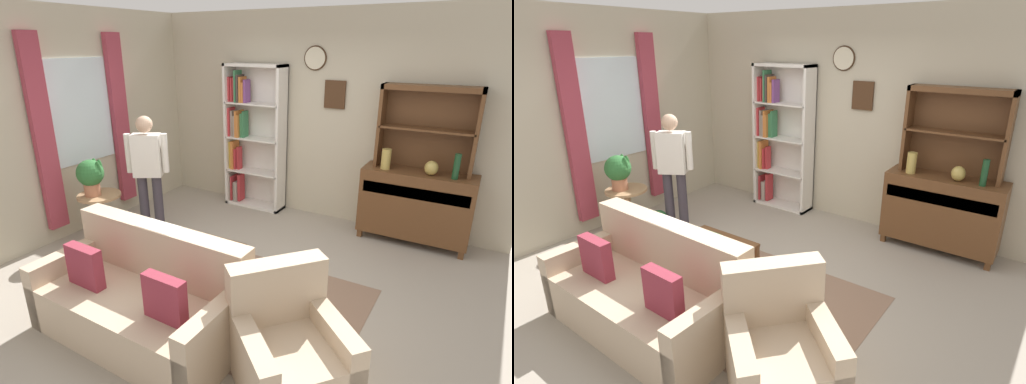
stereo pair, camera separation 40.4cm
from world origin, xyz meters
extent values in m
cube|color=#9E9384|center=(0.00, 0.00, -0.01)|extent=(5.40, 4.60, 0.02)
cube|color=#BCB299|center=(0.00, 2.13, 1.40)|extent=(5.00, 0.06, 2.80)
cylinder|color=beige|center=(-0.10, 2.08, 2.18)|extent=(0.28, 0.03, 0.28)
torus|color=#382314|center=(-0.10, 2.08, 2.18)|extent=(0.31, 0.02, 0.31)
cube|color=#422816|center=(0.20, 2.08, 1.73)|extent=(0.28, 0.03, 0.36)
cube|color=#BCB299|center=(-2.53, 0.00, 1.40)|extent=(0.06, 4.20, 2.80)
cube|color=silver|center=(-2.49, 0.23, 1.55)|extent=(0.02, 0.90, 1.30)
cube|color=#9E3847|center=(-2.44, -0.35, 1.35)|extent=(0.08, 0.24, 2.30)
cube|color=#9E3847|center=(-2.44, 0.81, 1.35)|extent=(0.08, 0.24, 2.30)
cube|color=#846651|center=(0.20, -0.30, 0.00)|extent=(2.34, 1.71, 0.01)
cube|color=silver|center=(-1.35, 1.93, 1.05)|extent=(0.04, 0.30, 2.10)
cube|color=silver|center=(-0.49, 1.93, 1.05)|extent=(0.04, 0.30, 2.10)
cube|color=silver|center=(-0.92, 1.93, 2.08)|extent=(0.90, 0.30, 0.04)
cube|color=silver|center=(-0.92, 1.93, 0.02)|extent=(0.90, 0.30, 0.04)
cube|color=silver|center=(-0.92, 2.07, 1.05)|extent=(0.90, 0.01, 2.10)
cube|color=silver|center=(-0.92, 1.93, 0.55)|extent=(0.86, 0.30, 0.02)
cube|color=gray|center=(-1.32, 1.91, 0.27)|extent=(0.03, 0.21, 0.43)
cube|color=#B22D33|center=(-1.28, 1.91, 0.24)|extent=(0.02, 0.21, 0.39)
cube|color=gray|center=(-1.25, 1.91, 0.20)|extent=(0.02, 0.17, 0.29)
cube|color=gray|center=(-1.20, 1.91, 0.20)|extent=(0.04, 0.20, 0.30)
cube|color=#B22D33|center=(-1.16, 1.91, 0.26)|extent=(0.04, 0.16, 0.42)
cube|color=silver|center=(-0.92, 1.93, 1.05)|extent=(0.86, 0.30, 0.02)
cube|color=gold|center=(-1.31, 1.91, 0.76)|extent=(0.04, 0.13, 0.41)
cube|color=#CC7233|center=(-1.26, 1.91, 0.77)|extent=(0.04, 0.20, 0.43)
cube|color=#B22D33|center=(-1.22, 1.91, 0.71)|extent=(0.03, 0.16, 0.31)
cube|color=#B22D33|center=(-1.18, 1.91, 0.73)|extent=(0.04, 0.11, 0.34)
cube|color=silver|center=(-0.92, 1.93, 1.56)|extent=(0.86, 0.30, 0.02)
cube|color=#B22D33|center=(-1.31, 1.91, 1.27)|extent=(0.03, 0.17, 0.41)
cube|color=gray|center=(-1.28, 1.91, 1.25)|extent=(0.03, 0.13, 0.38)
cube|color=gold|center=(-1.25, 1.91, 1.20)|extent=(0.02, 0.12, 0.29)
cube|color=gray|center=(-1.22, 1.91, 1.22)|extent=(0.03, 0.19, 0.31)
cube|color=#CC7233|center=(-1.18, 1.91, 1.25)|extent=(0.03, 0.23, 0.38)
cube|color=#CC7233|center=(-1.15, 1.91, 1.22)|extent=(0.03, 0.24, 0.33)
cube|color=#337247|center=(-1.11, 1.91, 1.23)|extent=(0.04, 0.14, 0.35)
cube|color=#337247|center=(-1.07, 1.91, 1.25)|extent=(0.03, 0.15, 0.38)
cube|color=#B22D33|center=(-1.32, 1.91, 1.74)|extent=(0.03, 0.13, 0.35)
cube|color=#B22D33|center=(-1.28, 1.91, 1.73)|extent=(0.03, 0.11, 0.33)
cube|color=#B22D33|center=(-1.23, 1.91, 1.73)|extent=(0.04, 0.10, 0.34)
cube|color=#337247|center=(-1.19, 1.91, 1.79)|extent=(0.03, 0.18, 0.44)
cube|color=#3F3833|center=(-1.15, 1.91, 1.76)|extent=(0.03, 0.20, 0.38)
cube|color=#CC7233|center=(-1.11, 1.91, 1.74)|extent=(0.04, 0.17, 0.36)
cube|color=#CC7233|center=(-1.08, 1.91, 1.71)|extent=(0.03, 0.17, 0.28)
cube|color=#723F7F|center=(-1.04, 1.91, 1.72)|extent=(0.04, 0.15, 0.32)
cube|color=brown|center=(1.40, 1.86, 0.51)|extent=(1.30, 0.45, 0.82)
cube|color=brown|center=(0.80, 1.69, 0.05)|extent=(0.06, 0.06, 0.10)
cube|color=brown|center=(2.00, 1.69, 0.05)|extent=(0.06, 0.06, 0.10)
cube|color=brown|center=(0.80, 2.04, 0.05)|extent=(0.06, 0.06, 0.10)
cube|color=brown|center=(2.00, 2.04, 0.05)|extent=(0.06, 0.06, 0.10)
cube|color=#492C18|center=(1.40, 1.64, 0.71)|extent=(1.20, 0.01, 0.14)
cube|color=brown|center=(0.87, 1.94, 1.42)|extent=(0.04, 0.26, 1.00)
cube|color=brown|center=(1.93, 1.94, 1.42)|extent=(0.04, 0.26, 1.00)
cube|color=brown|center=(1.40, 1.94, 1.89)|extent=(1.10, 0.26, 0.06)
cube|color=brown|center=(1.40, 1.94, 1.42)|extent=(1.06, 0.26, 0.02)
cube|color=brown|center=(1.40, 2.06, 1.42)|extent=(1.10, 0.01, 1.00)
cylinder|color=tan|center=(1.01, 1.78, 1.04)|extent=(0.11, 0.11, 0.25)
ellipsoid|color=tan|center=(1.53, 1.79, 1.01)|extent=(0.15, 0.15, 0.17)
cylinder|color=#194223|center=(1.79, 1.77, 1.07)|extent=(0.07, 0.07, 0.29)
cube|color=#C6AD8E|center=(-0.26, -1.16, 0.21)|extent=(1.81, 0.88, 0.42)
cube|color=#C6AD8E|center=(-0.26, -0.84, 0.66)|extent=(1.80, 0.23, 0.48)
cube|color=#C6AD8E|center=(-1.09, -1.15, 0.30)|extent=(0.15, 0.85, 0.60)
cube|color=#C6AD8E|center=(0.57, -1.18, 0.30)|extent=(0.15, 0.85, 0.60)
cube|color=maroon|center=(-0.71, -1.28, 0.60)|extent=(0.36, 0.11, 0.36)
cube|color=maroon|center=(0.19, -1.29, 0.60)|extent=(0.36, 0.11, 0.36)
cube|color=white|center=(-0.26, -0.84, 0.90)|extent=(0.36, 0.19, 0.00)
cube|color=#C6AD8E|center=(1.10, -1.03, 0.20)|extent=(1.08, 1.08, 0.40)
cube|color=#C6AD8E|center=(0.88, -0.83, 0.64)|extent=(0.63, 0.68, 0.48)
cube|color=#C6AD8E|center=(0.90, -1.26, 0.28)|extent=(0.68, 0.62, 0.55)
cube|color=#C6AD8E|center=(1.30, -0.80, 0.28)|extent=(0.68, 0.62, 0.55)
cylinder|color=#A87F56|center=(-1.99, -0.05, 0.60)|extent=(0.52, 0.52, 0.03)
cylinder|color=#A87F56|center=(-1.99, -0.05, 0.29)|extent=(0.08, 0.08, 0.58)
cylinder|color=#A87F56|center=(-1.99, -0.05, 0.01)|extent=(0.36, 0.36, 0.03)
cylinder|color=#AD6B4C|center=(-2.03, -0.10, 0.69)|extent=(0.19, 0.19, 0.15)
sphere|color=#2D6B33|center=(-2.03, -0.10, 0.90)|extent=(0.32, 0.32, 0.32)
ellipsoid|color=#2D6B33|center=(-1.92, -0.06, 0.94)|extent=(0.10, 0.06, 0.23)
ellipsoid|color=#2D6B33|center=(-2.07, 0.01, 0.94)|extent=(0.10, 0.06, 0.23)
ellipsoid|color=#2D6B33|center=(-1.97, -0.01, 0.94)|extent=(0.10, 0.06, 0.23)
cylinder|color=beige|center=(-1.68, 0.18, 0.05)|extent=(0.13, 0.13, 0.11)
sphere|color=#235B2D|center=(-1.68, 0.18, 0.20)|extent=(0.23, 0.23, 0.23)
ellipsoid|color=#235B2D|center=(-1.65, 0.10, 0.23)|extent=(0.07, 0.04, 0.16)
ellipsoid|color=#235B2D|center=(-1.76, 0.16, 0.23)|extent=(0.07, 0.04, 0.16)
cylinder|color=#38333D|center=(-1.61, 0.31, 0.41)|extent=(0.16, 0.16, 0.82)
cylinder|color=#38333D|center=(-1.45, 0.40, 0.41)|extent=(0.16, 0.16, 0.82)
cube|color=silver|center=(-1.53, 0.36, 1.08)|extent=(0.39, 0.35, 0.52)
sphere|color=tan|center=(-1.53, 0.36, 1.46)|extent=(0.27, 0.27, 0.20)
cylinder|color=silver|center=(-1.72, 0.24, 1.11)|extent=(0.11, 0.11, 0.48)
cylinder|color=silver|center=(-1.34, 0.47, 1.11)|extent=(0.11, 0.11, 0.48)
cube|color=brown|center=(-0.32, -0.20, 0.40)|extent=(0.80, 0.50, 0.03)
cube|color=brown|center=(-0.69, -0.42, 0.20)|extent=(0.05, 0.05, 0.39)
cube|color=brown|center=(0.05, -0.42, 0.20)|extent=(0.05, 0.05, 0.39)
cube|color=brown|center=(-0.69, 0.02, 0.20)|extent=(0.05, 0.05, 0.39)
cube|color=brown|center=(0.05, 0.02, 0.20)|extent=(0.05, 0.05, 0.39)
cube|color=#CC7233|center=(-0.41, -0.16, 0.43)|extent=(0.16, 0.12, 0.02)
cube|color=#337247|center=(-0.42, -0.16, 0.45)|extent=(0.18, 0.14, 0.02)
camera|label=1|loc=(2.06, -3.18, 2.38)|focal=28.85mm
camera|label=2|loc=(2.40, -2.96, 2.38)|focal=28.85mm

